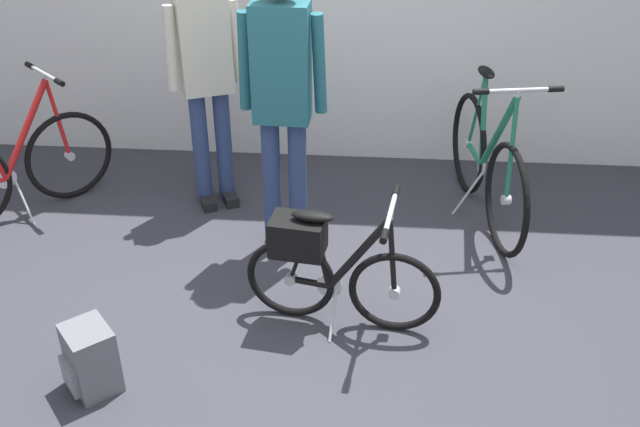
# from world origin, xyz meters

# --- Properties ---
(ground_plane) EXTENTS (7.44, 7.44, 0.00)m
(ground_plane) POSITION_xyz_m (0.00, 0.00, 0.00)
(ground_plane) COLOR #38383F
(folding_bike_foreground) EXTENTS (1.04, 0.53, 0.75)m
(folding_bike_foreground) POSITION_xyz_m (0.15, 0.12, 0.36)
(folding_bike_foreground) COLOR black
(folding_bike_foreground) RESTS_ON ground_plane
(display_bike_left) EXTENTS (0.53, 1.52, 1.06)m
(display_bike_left) POSITION_xyz_m (1.11, 1.32, 0.40)
(display_bike_left) COLOR black
(display_bike_left) RESTS_ON ground_plane
(display_bike_right) EXTENTS (0.95, 1.04, 0.95)m
(display_bike_right) POSITION_xyz_m (-2.00, 1.11, 0.36)
(display_bike_right) COLOR black
(display_bike_right) RESTS_ON ground_plane
(visitor_near_wall) EXTENTS (0.49, 0.36, 1.68)m
(visitor_near_wall) POSITION_xyz_m (-0.73, 1.40, 0.97)
(visitor_near_wall) COLOR navy
(visitor_near_wall) RESTS_ON ground_plane
(visitor_browsing) EXTENTS (0.54, 0.29, 1.80)m
(visitor_browsing) POSITION_xyz_m (-0.17, 0.84, 1.05)
(visitor_browsing) COLOR navy
(visitor_browsing) RESTS_ON ground_plane
(backpack_on_floor) EXTENTS (0.31, 0.31, 0.35)m
(backpack_on_floor) POSITION_xyz_m (-0.95, -0.48, 0.17)
(backpack_on_floor) COLOR slate
(backpack_on_floor) RESTS_ON ground_plane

